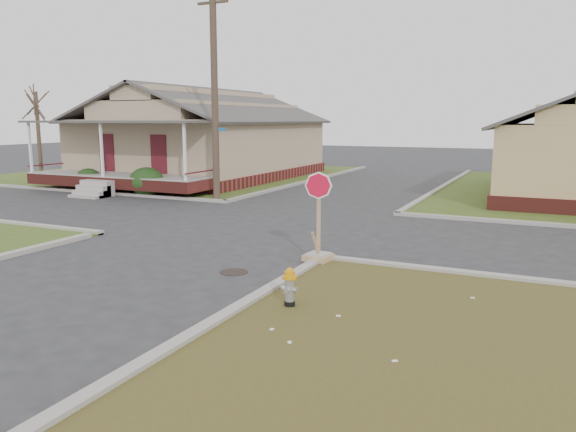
% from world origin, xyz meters
% --- Properties ---
extents(ground, '(120.00, 120.00, 0.00)m').
position_xyz_m(ground, '(0.00, 0.00, 0.00)').
color(ground, '#2B2B2E').
rests_on(ground, ground).
extents(verge_far_left, '(19.00, 19.00, 0.05)m').
position_xyz_m(verge_far_left, '(-13.00, 18.00, 0.03)').
color(verge_far_left, '#384E1C').
rests_on(verge_far_left, ground).
extents(curbs, '(80.00, 40.00, 0.12)m').
position_xyz_m(curbs, '(0.00, 5.00, 0.00)').
color(curbs, '#9E988E').
rests_on(curbs, ground).
extents(manhole, '(0.64, 0.64, 0.01)m').
position_xyz_m(manhole, '(2.20, -0.50, 0.01)').
color(manhole, black).
rests_on(manhole, ground).
extents(corner_house, '(10.10, 15.50, 5.30)m').
position_xyz_m(corner_house, '(-10.00, 16.68, 2.28)').
color(corner_house, maroon).
rests_on(corner_house, ground).
extents(utility_pole, '(1.80, 0.28, 9.00)m').
position_xyz_m(utility_pole, '(-4.20, 8.90, 4.66)').
color(utility_pole, '#3E2F23').
rests_on(utility_pole, ground).
extents(tree_far_left, '(0.22, 0.22, 4.90)m').
position_xyz_m(tree_far_left, '(-18.00, 12.00, 2.50)').
color(tree_far_left, '#3E2F23').
rests_on(tree_far_left, verge_far_left).
extents(fire_hydrant, '(0.27, 0.27, 0.72)m').
position_xyz_m(fire_hydrant, '(4.37, -2.18, 0.44)').
color(fire_hydrant, black).
rests_on(fire_hydrant, ground).
extents(stop_sign, '(0.61, 0.59, 2.14)m').
position_xyz_m(stop_sign, '(3.58, 1.14, 0.51)').
color(stop_sign, tan).
rests_on(stop_sign, ground).
extents(hedge_left, '(1.39, 1.14, 1.06)m').
position_xyz_m(hedge_left, '(-11.59, 9.15, 0.58)').
color(hedge_left, '#173212').
rests_on(hedge_left, verge_far_left).
extents(hedge_right, '(1.56, 1.28, 1.19)m').
position_xyz_m(hedge_right, '(-7.92, 8.94, 0.65)').
color(hedge_right, '#173212').
rests_on(hedge_right, verge_far_left).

